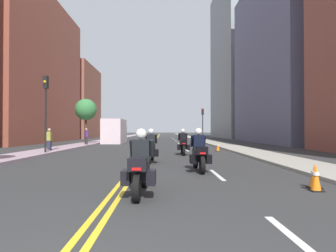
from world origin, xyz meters
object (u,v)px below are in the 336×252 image
(motorcycle_3, at_px, (183,144))
(traffic_cone_2, at_px, (218,146))
(motorcycle_2, at_px, (151,149))
(street_tree_1, at_px, (86,110))
(traffic_light_near, at_px, (46,100))
(traffic_light_far, at_px, (203,119))
(motorcycle_0, at_px, (141,168))
(motorcycle_1, at_px, (199,154))
(traffic_cone_1, at_px, (314,176))
(traffic_cone_0, at_px, (316,178))
(pedestrian_0, at_px, (86,137))
(parked_truck, at_px, (115,132))
(pedestrian_1, at_px, (49,140))

(motorcycle_3, distance_m, traffic_cone_2, 4.21)
(motorcycle_2, bearing_deg, street_tree_1, 116.61)
(traffic_light_near, relative_size, traffic_light_far, 1.15)
(motorcycle_0, distance_m, motorcycle_2, 6.85)
(motorcycle_1, height_order, traffic_cone_1, motorcycle_1)
(traffic_cone_0, bearing_deg, street_tree_1, 116.82)
(motorcycle_2, relative_size, traffic_cone_0, 3.16)
(motorcycle_3, bearing_deg, motorcycle_0, -99.61)
(motorcycle_1, distance_m, traffic_light_near, 12.07)
(traffic_cone_1, bearing_deg, street_tree_1, 117.43)
(street_tree_1, bearing_deg, pedestrian_0, -73.80)
(motorcycle_0, height_order, traffic_cone_1, motorcycle_0)
(motorcycle_2, xyz_separation_m, traffic_light_near, (-6.92, 4.77, 2.79))
(motorcycle_2, height_order, traffic_cone_0, motorcycle_2)
(traffic_cone_0, xyz_separation_m, street_tree_1, (-12.24, 24.21, 3.42))
(motorcycle_1, distance_m, pedestrian_0, 20.07)
(motorcycle_0, xyz_separation_m, motorcycle_3, (1.80, 11.03, 0.01))
(motorcycle_3, distance_m, traffic_light_near, 9.21)
(traffic_cone_0, bearing_deg, parked_truck, 109.30)
(motorcycle_0, height_order, traffic_cone_0, motorcycle_0)
(motorcycle_3, relative_size, traffic_light_near, 0.42)
(traffic_cone_0, height_order, street_tree_1, street_tree_1)
(pedestrian_0, relative_size, pedestrian_1, 1.04)
(motorcycle_1, bearing_deg, traffic_cone_1, -51.77)
(street_tree_1, bearing_deg, motorcycle_2, -66.20)
(traffic_light_far, bearing_deg, traffic_cone_0, -92.62)
(motorcycle_3, distance_m, street_tree_1, 16.91)
(motorcycle_1, height_order, traffic_light_far, traffic_light_far)
(motorcycle_3, bearing_deg, parked_truck, 112.39)
(motorcycle_3, height_order, traffic_light_far, traffic_light_far)
(motorcycle_2, height_order, parked_truck, parked_truck)
(traffic_cone_2, distance_m, parked_truck, 16.63)
(pedestrian_1, relative_size, street_tree_1, 0.34)
(traffic_cone_0, height_order, pedestrian_0, pedestrian_0)
(traffic_light_far, distance_m, street_tree_1, 14.91)
(street_tree_1, height_order, parked_truck, street_tree_1)
(motorcycle_0, distance_m, traffic_cone_0, 4.41)
(motorcycle_2, bearing_deg, motorcycle_0, -86.85)
(motorcycle_3, distance_m, traffic_cone_1, 10.69)
(motorcycle_3, xyz_separation_m, traffic_cone_0, (2.59, -10.67, -0.31))
(motorcycle_2, relative_size, traffic_light_near, 0.43)
(motorcycle_1, xyz_separation_m, pedestrian_1, (-9.37, 9.72, 0.21))
(traffic_cone_0, bearing_deg, pedestrian_1, 131.88)
(traffic_light_near, distance_m, pedestrian_0, 10.54)
(street_tree_1, bearing_deg, traffic_cone_1, -62.57)
(traffic_light_far, relative_size, parked_truck, 0.67)
(traffic_cone_2, relative_size, pedestrian_1, 0.42)
(motorcycle_2, xyz_separation_m, traffic_light_far, (5.81, 23.74, 2.39))
(traffic_cone_0, xyz_separation_m, traffic_cone_1, (0.15, 0.35, -0.02))
(traffic_cone_0, height_order, pedestrian_1, pedestrian_1)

